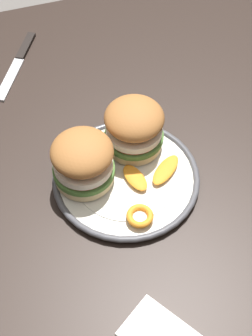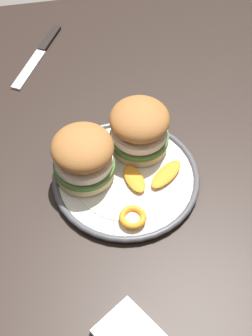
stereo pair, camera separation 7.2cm
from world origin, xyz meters
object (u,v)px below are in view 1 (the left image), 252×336
table_knife (19,61)px  sandwich_half_right (134,126)px  sandwich_half_left (83,160)px  dining_table (128,219)px  dinner_plate (126,178)px

table_knife → sandwich_half_right: bearing=27.2°
sandwich_half_left → table_knife: (-0.37, -0.05, -0.07)m
dining_table → sandwich_half_left: size_ratio=8.45×
sandwich_half_right → table_knife: size_ratio=0.75×
dinner_plate → sandwich_half_left: bearing=-104.7°
dinner_plate → sandwich_half_right: size_ratio=1.83×
dinner_plate → table_knife: dinner_plate is taller
dinner_plate → table_knife: (-0.39, -0.13, -0.01)m
dinner_plate → table_knife: size_ratio=1.36×
sandwich_half_right → sandwich_half_left: bearing=-67.0°
table_knife → sandwich_half_left: bearing=8.4°
dinner_plate → sandwich_half_right: (-0.07, 0.04, 0.06)m
dining_table → sandwich_half_right: sandwich_half_right is taller
dinner_plate → sandwich_half_left: (-0.02, -0.07, 0.06)m
dining_table → sandwich_half_right: (-0.10, 0.04, 0.16)m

